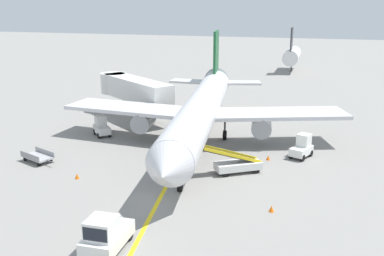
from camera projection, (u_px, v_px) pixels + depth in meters
The scene contains 14 objects.
ground_plane at pixel (158, 204), 31.41m from camera, with size 300.00×300.00×0.00m, color gray.
taxi_line_yellow at pixel (171, 177), 36.24m from camera, with size 0.30×80.00×0.01m, color yellow.
airliner at pixel (202, 109), 44.08m from camera, with size 28.35×35.31×10.10m.
jet_bridge at pixel (131, 88), 53.93m from camera, with size 11.79×9.59×4.85m.
pushback_tug at pixel (106, 235), 25.34m from camera, with size 1.98×3.64×2.20m.
baggage_tug_near_wing at pixel (102, 127), 47.32m from camera, with size 2.58×2.65×2.10m.
baggage_tug_by_cargo_door at pixel (302, 147), 40.69m from camera, with size 2.11×2.71×2.10m.
belt_loader_forward_hold at pixel (237, 164), 37.04m from camera, with size 4.88×3.76×2.59m.
baggage_cart_loaded at pixel (38, 157), 39.64m from camera, with size 3.78×2.50×0.94m.
ground_crew_marshaller at pixel (176, 155), 38.70m from camera, with size 0.36×0.24×1.70m.
safety_cone_nose_left at pixel (77, 176), 35.89m from camera, with size 0.36×0.36×0.44m, color orange.
safety_cone_nose_right at pixel (268, 158), 40.12m from camera, with size 0.36×0.36×0.44m, color orange.
safety_cone_wingtip_left at pixel (271, 209), 30.28m from camera, with size 0.36×0.36×0.44m, color orange.
distant_aircraft_far_left at pixel (292, 55), 89.62m from camera, with size 3.00×10.10×8.80m.
Camera 1 is at (10.40, -26.95, 13.65)m, focal length 42.34 mm.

